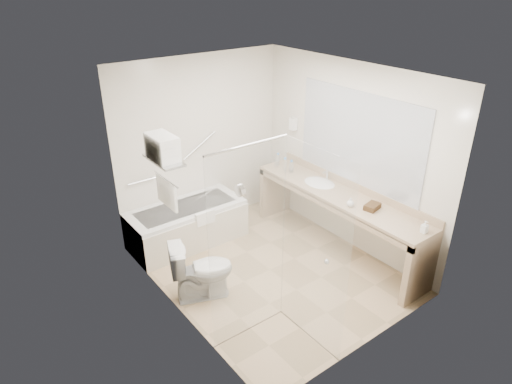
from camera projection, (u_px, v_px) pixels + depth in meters
floor at (270, 270)px, 5.88m from camera, size 3.20×3.20×0.00m
ceiling at (273, 74)px, 4.78m from camera, size 2.60×3.20×0.10m
wall_back at (201, 144)px, 6.47m from camera, size 2.60×0.10×2.50m
wall_front at (381, 240)px, 4.18m from camera, size 2.60×0.10×2.50m
wall_left at (172, 214)px, 4.62m from camera, size 0.10×3.20×2.50m
wall_right at (348, 157)px, 6.03m from camera, size 0.10×3.20×2.50m
bathtub at (187, 224)px, 6.37m from camera, size 1.60×0.73×0.59m
grab_bar_short at (142, 181)px, 6.06m from camera, size 0.40×0.03×0.03m
grab_bar_long at (199, 146)px, 6.42m from camera, size 0.53×0.03×0.33m
shower_enclosure at (280, 248)px, 4.40m from camera, size 0.96×0.91×2.11m
towel_shelf at (163, 155)px, 4.72m from camera, size 0.24×0.55×0.81m
vanity_counter at (338, 208)px, 6.04m from camera, size 0.55×2.70×0.95m
sink at (319, 185)px, 6.27m from camera, size 0.40×0.52×0.14m
faucet at (327, 175)px, 6.30m from camera, size 0.03×0.03×0.14m
mirror at (358, 139)px, 5.79m from camera, size 0.02×2.00×1.20m
hairdryer_unit at (293, 124)px, 6.67m from camera, size 0.08×0.10×0.18m
toilet at (202, 270)px, 5.27m from camera, size 0.82×0.64×0.71m
amenity_basket at (372, 207)px, 5.55m from camera, size 0.23×0.18×0.07m
soap_bottle_a at (424, 230)px, 5.06m from camera, size 0.07×0.15×0.07m
soap_bottle_b at (350, 203)px, 5.61m from camera, size 0.11×0.13×0.09m
water_bottle_left at (291, 167)px, 6.51m from camera, size 0.06×0.06×0.20m
water_bottle_mid at (278, 159)px, 6.80m from camera, size 0.06×0.06×0.18m
water_bottle_right at (285, 165)px, 6.56m from camera, size 0.07×0.07×0.21m
drinking_glass_near at (276, 164)px, 6.73m from camera, size 0.08×0.08×0.10m
drinking_glass_far at (291, 168)px, 6.59m from camera, size 0.09×0.09×0.10m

